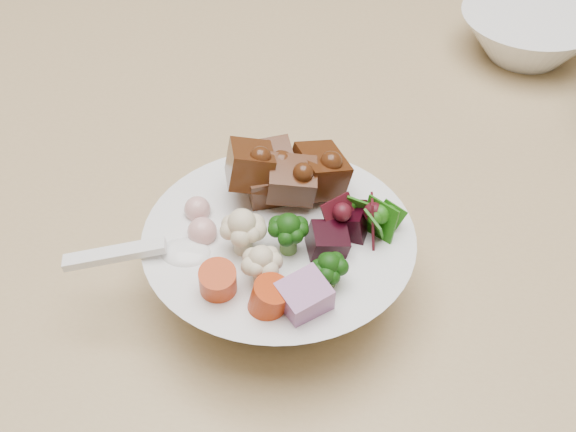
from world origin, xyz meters
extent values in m
cylinder|color=tan|center=(-0.47, 0.37, 0.39)|extent=(0.07, 0.07, 0.77)
cylinder|color=tan|center=(0.29, 0.34, 0.20)|extent=(0.03, 0.03, 0.40)
cylinder|color=tan|center=(0.23, 0.67, 0.20)|extent=(0.03, 0.03, 0.40)
sphere|color=black|center=(-0.06, -0.20, 0.89)|extent=(0.03, 0.03, 0.03)
sphere|color=beige|center=(-0.09, -0.21, 0.89)|extent=(0.04, 0.04, 0.04)
cube|color=black|center=(-0.02, -0.17, 0.88)|extent=(0.03, 0.03, 0.02)
cube|color=#8B5484|center=(-0.04, -0.25, 0.88)|extent=(0.04, 0.05, 0.03)
cylinder|color=#BF3505|center=(-0.10, -0.25, 0.88)|extent=(0.03, 0.03, 0.03)
sphere|color=#D89B97|center=(-0.13, -0.20, 0.88)|extent=(0.02, 0.02, 0.02)
ellipsoid|color=white|center=(-0.13, -0.21, 0.87)|extent=(0.04, 0.04, 0.01)
cube|color=white|center=(-0.18, -0.23, 0.88)|extent=(0.07, 0.03, 0.02)
camera|label=1|loc=(0.00, -0.59, 1.29)|focal=50.00mm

